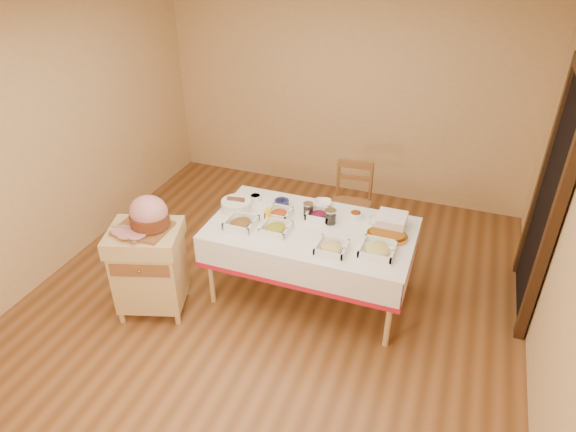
% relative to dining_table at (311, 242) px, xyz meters
% --- Properties ---
extents(room_shell, '(5.00, 5.00, 5.00)m').
position_rel_dining_table_xyz_m(room_shell, '(-0.30, -0.30, 0.70)').
color(room_shell, brown).
rests_on(room_shell, ground).
extents(doorway, '(0.09, 1.10, 2.20)m').
position_rel_dining_table_xyz_m(doorway, '(1.90, 0.60, 0.51)').
color(doorway, black).
rests_on(doorway, ground).
extents(dining_table, '(1.82, 1.02, 0.76)m').
position_rel_dining_table_xyz_m(dining_table, '(0.00, 0.00, 0.00)').
color(dining_table, '#DAB977').
rests_on(dining_table, ground).
extents(butcher_cart, '(0.73, 0.67, 0.86)m').
position_rel_dining_table_xyz_m(butcher_cart, '(-1.28, -0.69, -0.11)').
color(butcher_cart, '#DAB977').
rests_on(butcher_cart, ground).
extents(dining_chair, '(0.44, 0.43, 0.92)m').
position_rel_dining_table_xyz_m(dining_chair, '(0.12, 1.02, -0.12)').
color(dining_chair, brown).
rests_on(dining_chair, ground).
extents(ham_on_board, '(0.47, 0.45, 0.31)m').
position_rel_dining_table_xyz_m(ham_on_board, '(-1.23, -0.65, 0.39)').
color(ham_on_board, brown).
rests_on(ham_on_board, butcher_cart).
extents(serving_dish_a, '(0.26, 0.26, 0.11)m').
position_rel_dining_table_xyz_m(serving_dish_a, '(-0.59, -0.21, 0.20)').
color(serving_dish_a, white).
rests_on(serving_dish_a, dining_table).
extents(serving_dish_b, '(0.24, 0.24, 0.10)m').
position_rel_dining_table_xyz_m(serving_dish_b, '(-0.27, -0.17, 0.19)').
color(serving_dish_b, white).
rests_on(serving_dish_b, dining_table).
extents(serving_dish_c, '(0.25, 0.25, 0.10)m').
position_rel_dining_table_xyz_m(serving_dish_c, '(0.27, -0.29, 0.19)').
color(serving_dish_c, white).
rests_on(serving_dish_c, dining_table).
extents(serving_dish_d, '(0.28, 0.28, 0.11)m').
position_rel_dining_table_xyz_m(serving_dish_d, '(0.63, -0.18, 0.20)').
color(serving_dish_d, white).
rests_on(serving_dish_d, dining_table).
extents(serving_dish_e, '(0.22, 0.21, 0.10)m').
position_rel_dining_table_xyz_m(serving_dish_e, '(-0.34, 0.08, 0.19)').
color(serving_dish_e, white).
rests_on(serving_dish_e, dining_table).
extents(serving_dish_f, '(0.22, 0.21, 0.10)m').
position_rel_dining_table_xyz_m(serving_dish_f, '(0.02, 0.18, 0.19)').
color(serving_dish_f, white).
rests_on(serving_dish_f, dining_table).
extents(small_bowl_left, '(0.12, 0.12, 0.05)m').
position_rel_dining_table_xyz_m(small_bowl_left, '(-0.66, 0.28, 0.19)').
color(small_bowl_left, white).
rests_on(small_bowl_left, dining_table).
extents(small_bowl_mid, '(0.14, 0.14, 0.06)m').
position_rel_dining_table_xyz_m(small_bowl_mid, '(-0.38, 0.26, 0.20)').
color(small_bowl_mid, navy).
rests_on(small_bowl_mid, dining_table).
extents(small_bowl_right, '(0.12, 0.12, 0.06)m').
position_rel_dining_table_xyz_m(small_bowl_right, '(0.33, 0.29, 0.20)').
color(small_bowl_right, white).
rests_on(small_bowl_right, dining_table).
extents(bowl_white_imported, '(0.20, 0.20, 0.04)m').
position_rel_dining_table_xyz_m(bowl_white_imported, '(-0.02, 0.42, 0.18)').
color(bowl_white_imported, white).
rests_on(bowl_white_imported, dining_table).
extents(bowl_small_imported, '(0.21, 0.21, 0.05)m').
position_rel_dining_table_xyz_m(bowl_small_imported, '(0.54, 0.27, 0.19)').
color(bowl_small_imported, white).
rests_on(bowl_small_imported, dining_table).
extents(preserve_jar_left, '(0.10, 0.10, 0.12)m').
position_rel_dining_table_xyz_m(preserve_jar_left, '(-0.09, 0.19, 0.22)').
color(preserve_jar_left, silver).
rests_on(preserve_jar_left, dining_table).
extents(preserve_jar_right, '(0.11, 0.11, 0.13)m').
position_rel_dining_table_xyz_m(preserve_jar_right, '(0.14, 0.13, 0.22)').
color(preserve_jar_right, silver).
rests_on(preserve_jar_right, dining_table).
extents(mustard_bottle, '(0.05, 0.05, 0.17)m').
position_rel_dining_table_xyz_m(mustard_bottle, '(-0.39, -0.05, 0.24)').
color(mustard_bottle, yellow).
rests_on(mustard_bottle, dining_table).
extents(bread_basket, '(0.28, 0.28, 0.12)m').
position_rel_dining_table_xyz_m(bread_basket, '(-0.76, 0.04, 0.21)').
color(bread_basket, white).
rests_on(bread_basket, dining_table).
extents(plate_stack, '(0.25, 0.25, 0.12)m').
position_rel_dining_table_xyz_m(plate_stack, '(0.66, 0.25, 0.22)').
color(plate_stack, white).
rests_on(plate_stack, dining_table).
extents(brass_platter, '(0.36, 0.26, 0.05)m').
position_rel_dining_table_xyz_m(brass_platter, '(0.66, 0.07, 0.18)').
color(brass_platter, '#BD8735').
rests_on(brass_platter, dining_table).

